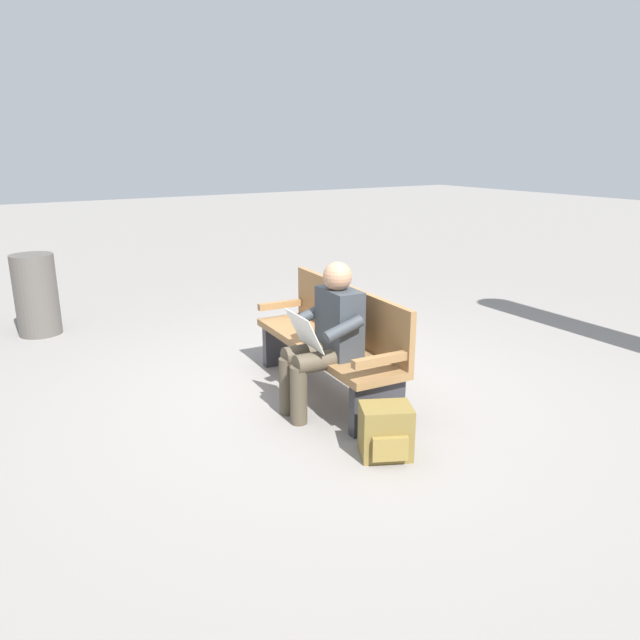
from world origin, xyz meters
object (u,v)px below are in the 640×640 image
(person_seated, at_px, (326,334))
(trash_bin, at_px, (36,295))
(backpack, at_px, (386,432))
(bench_near, at_px, (333,340))

(person_seated, height_order, trash_bin, person_seated)
(person_seated, relative_size, backpack, 2.86)
(bench_near, distance_m, trash_bin, 3.58)
(bench_near, distance_m, backpack, 1.20)
(bench_near, xyz_separation_m, person_seated, (-0.30, 0.26, 0.17))
(bench_near, bearing_deg, backpack, 168.91)
(person_seated, xyz_separation_m, backpack, (-0.82, 0.05, -0.45))
(backpack, height_order, trash_bin, trash_bin)
(bench_near, relative_size, trash_bin, 2.06)
(backpack, xyz_separation_m, trash_bin, (4.18, 1.54, 0.27))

